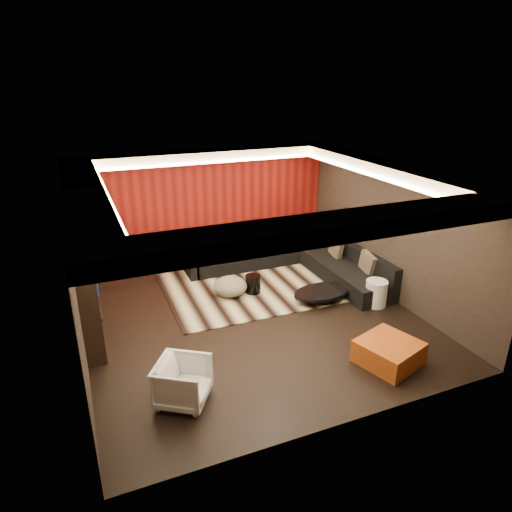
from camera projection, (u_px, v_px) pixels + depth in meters
name	position (u px, v px, depth m)	size (l,w,h in m)	color
floor	(254.00, 321.00, 8.65)	(6.00, 6.00, 0.02)	black
ceiling	(253.00, 173.00, 7.60)	(6.00, 6.00, 0.02)	silver
wall_back	(205.00, 209.00, 10.70)	(6.00, 0.02, 2.80)	black
wall_left	(74.00, 279.00, 7.05)	(0.02, 6.00, 2.80)	black
wall_right	(391.00, 231.00, 9.19)	(0.02, 6.00, 2.80)	black
red_feature_wall	(205.00, 209.00, 10.67)	(5.98, 0.05, 2.78)	#6B0C0A
soffit_back	(207.00, 155.00, 9.96)	(6.00, 0.60, 0.22)	silver
soffit_front	(341.00, 226.00, 5.33)	(6.00, 0.60, 0.22)	silver
soffit_left	(83.00, 195.00, 6.68)	(0.60, 4.80, 0.22)	silver
soffit_right	(385.00, 168.00, 8.60)	(0.60, 4.80, 0.22)	silver
cove_back	(211.00, 162.00, 9.70)	(4.80, 0.08, 0.04)	#FFD899
cove_front	(325.00, 225.00, 5.65)	(4.80, 0.08, 0.04)	#FFD899
cove_left	(108.00, 199.00, 6.84)	(0.08, 4.80, 0.04)	#FFD899
cove_right	(370.00, 174.00, 8.52)	(0.08, 4.80, 0.04)	#FFD899
tv_surround	(85.00, 280.00, 7.73)	(0.30, 2.00, 2.20)	black
tv_screen	(92.00, 259.00, 7.66)	(0.04, 1.30, 0.80)	black
tv_shelf	(98.00, 299.00, 7.94)	(0.04, 1.60, 0.04)	black
rug	(256.00, 284.00, 10.13)	(4.00, 3.00, 0.02)	beige
coffee_table	(322.00, 295.00, 9.35)	(1.27, 1.27, 0.21)	black
drum_stool	(253.00, 284.00, 9.65)	(0.33, 0.33, 0.38)	black
striped_pouf	(230.00, 286.00, 9.54)	(0.71, 0.71, 0.39)	beige
white_side_table	(376.00, 293.00, 9.12)	(0.43, 0.43, 0.54)	silver
orange_ottoman	(389.00, 352.00, 7.31)	(0.86, 0.86, 0.38)	#9C4414
armchair	(183.00, 382.00, 6.39)	(0.69, 0.72, 0.65)	white
sectional_sofa	(291.00, 260.00, 10.76)	(3.65, 3.50, 0.75)	black
throw_pillows	(293.00, 245.00, 10.65)	(3.27, 2.70, 0.50)	tan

